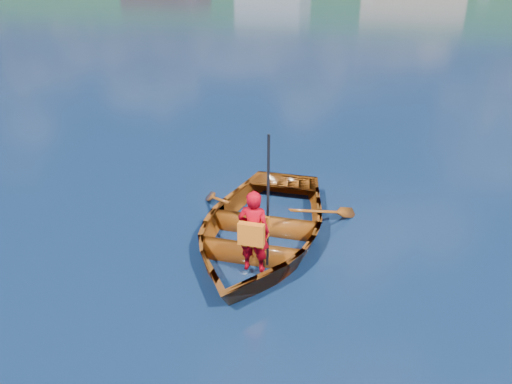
# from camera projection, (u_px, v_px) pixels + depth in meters

# --- Properties ---
(ground) EXTENTS (600.00, 600.00, 0.00)m
(ground) POSITION_uv_depth(u_px,v_px,m) (321.00, 275.00, 6.73)
(ground) COLOR #142D47
(ground) RESTS_ON ground
(rowboat) EXTENTS (2.93, 3.94, 0.78)m
(rowboat) POSITION_uv_depth(u_px,v_px,m) (260.00, 227.00, 7.45)
(rowboat) COLOR brown
(rowboat) RESTS_ON ground
(child_paddler) EXTENTS (0.44, 0.36, 1.86)m
(child_paddler) POSITION_uv_depth(u_px,v_px,m) (254.00, 231.00, 6.44)
(child_paddler) COLOR #B70211
(child_paddler) RESTS_ON ground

